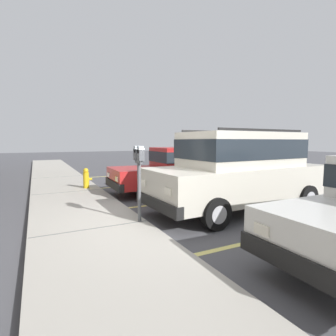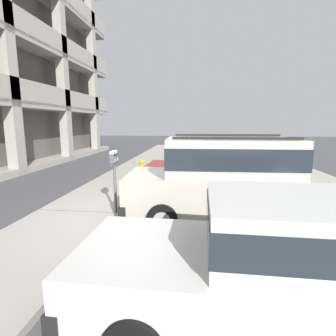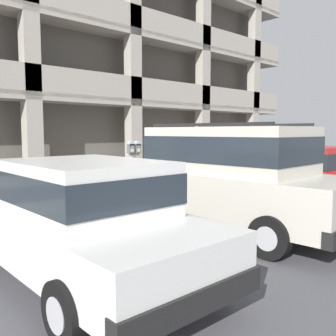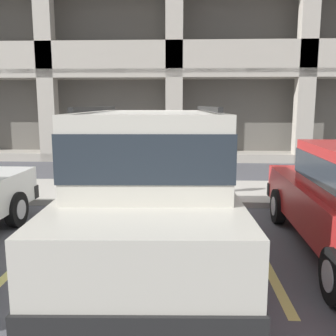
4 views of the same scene
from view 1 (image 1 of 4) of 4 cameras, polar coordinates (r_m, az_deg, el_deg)
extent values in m
cube|color=#4C4C51|center=(5.67, -2.65, -12.75)|extent=(80.00, 80.00, 0.10)
cube|color=#ADA89E|center=(5.26, -16.02, -13.20)|extent=(40.00, 2.20, 0.12)
cube|color=#606060|center=(5.25, -16.04, -12.56)|extent=(0.03, 2.16, 0.00)
cube|color=#606060|center=(9.09, -20.87, -4.88)|extent=(0.03, 2.16, 0.00)
cube|color=#606060|center=(13.03, -22.77, -1.79)|extent=(0.03, 2.16, 0.00)
cube|color=#DBD16B|center=(5.18, 20.07, -14.31)|extent=(0.12, 4.80, 0.01)
cube|color=#DBD16B|center=(7.65, 1.96, -7.40)|extent=(0.12, 4.80, 0.01)
cube|color=#DBD16B|center=(10.54, -6.58, -3.75)|extent=(0.12, 4.80, 0.01)
cube|color=#DBD16B|center=(13.58, -11.34, -1.66)|extent=(0.12, 4.80, 0.01)
cube|color=beige|center=(6.87, 15.10, -2.96)|extent=(2.01, 4.77, 0.80)
cube|color=beige|center=(6.83, 15.58, 3.90)|extent=(1.73, 2.97, 0.84)
cube|color=#232B33|center=(6.83, 15.59, 4.07)|extent=(1.75, 3.00, 0.46)
cube|color=black|center=(5.59, -2.41, -7.69)|extent=(1.88, 0.23, 0.24)
cube|color=black|center=(8.66, 26.10, -3.42)|extent=(1.88, 0.23, 0.24)
cube|color=silver|center=(6.00, -5.30, -3.26)|extent=(0.24, 0.04, 0.14)
cube|color=silver|center=(4.99, 0.01, -5.10)|extent=(0.24, 0.04, 0.14)
cylinder|color=black|center=(6.78, 0.63, -6.30)|extent=(0.22, 0.67, 0.66)
cylinder|color=#B2B2B7|center=(6.78, 0.63, -6.30)|extent=(0.23, 0.37, 0.36)
cylinder|color=black|center=(5.34, 10.42, -9.77)|extent=(0.22, 0.67, 0.66)
cylinder|color=#B2B2B7|center=(5.34, 10.42, -9.77)|extent=(0.23, 0.37, 0.36)
cylinder|color=black|center=(8.58, 17.83, -4.00)|extent=(0.22, 0.67, 0.66)
cylinder|color=#B2B2B7|center=(8.58, 17.83, -4.00)|extent=(0.23, 0.37, 0.36)
cylinder|color=black|center=(7.49, 27.99, -5.82)|extent=(0.22, 0.67, 0.66)
cylinder|color=#B2B2B7|center=(7.49, 27.99, -5.82)|extent=(0.23, 0.37, 0.36)
cube|color=black|center=(7.33, 11.87, 7.71)|extent=(0.15, 2.62, 0.05)
cube|color=black|center=(6.36, 20.10, 7.77)|extent=(0.15, 2.62, 0.05)
cube|color=black|center=(3.36, 26.98, -18.31)|extent=(1.74, 0.19, 0.24)
cube|color=silver|center=(3.56, 19.72, -12.52)|extent=(0.24, 0.03, 0.14)
cylinder|color=black|center=(4.47, 24.47, -13.76)|extent=(0.17, 0.60, 0.60)
cylinder|color=#B2B2B7|center=(4.47, 24.47, -13.76)|extent=(0.19, 0.33, 0.33)
cube|color=red|center=(9.06, 1.71, -1.47)|extent=(1.81, 4.44, 0.60)
cube|color=red|center=(9.14, 3.39, 2.49)|extent=(1.55, 2.02, 0.64)
cube|color=#232B33|center=(9.14, 3.39, 2.59)|extent=(1.57, 2.04, 0.35)
cube|color=black|center=(8.34, -11.65, -3.49)|extent=(1.74, 0.21, 0.24)
cube|color=black|center=(10.24, 12.52, -1.77)|extent=(1.74, 0.21, 0.24)
cube|color=silver|center=(8.80, -12.82, -1.45)|extent=(0.24, 0.04, 0.14)
cube|color=silver|center=(7.78, -11.12, -2.36)|extent=(0.24, 0.04, 0.14)
cylinder|color=black|center=(9.36, -8.12, -3.15)|extent=(0.18, 0.60, 0.60)
cylinder|color=#B2B2B7|center=(9.36, -8.12, -3.15)|extent=(0.19, 0.33, 0.33)
cylinder|color=black|center=(7.81, -4.45, -4.92)|extent=(0.18, 0.60, 0.60)
cylinder|color=#B2B2B7|center=(7.81, -4.45, -4.92)|extent=(0.19, 0.33, 0.33)
cylinder|color=black|center=(10.49, 6.26, -2.15)|extent=(0.18, 0.60, 0.60)
cylinder|color=#B2B2B7|center=(10.49, 6.26, -2.15)|extent=(0.19, 0.33, 0.33)
cylinder|color=black|center=(9.13, 11.77, -3.45)|extent=(0.18, 0.60, 0.60)
cylinder|color=#B2B2B7|center=(9.13, 11.77, -3.45)|extent=(0.19, 0.33, 0.33)
cylinder|color=#595B60|center=(5.38, -6.28, -5.36)|extent=(0.07, 0.07, 1.19)
cube|color=#595B60|center=(5.29, -6.36, 1.31)|extent=(0.28, 0.06, 0.06)
cube|color=#515459|center=(5.19, -5.99, 2.77)|extent=(0.15, 0.11, 0.22)
cylinder|color=#8C99A3|center=(5.19, -6.00, 3.98)|extent=(0.15, 0.11, 0.15)
cube|color=#B7B293|center=(5.21, -5.38, 2.37)|extent=(0.08, 0.01, 0.08)
cube|color=#515459|center=(5.38, -6.75, 2.87)|extent=(0.15, 0.11, 0.22)
cylinder|color=#8C99A3|center=(5.37, -6.77, 4.04)|extent=(0.15, 0.11, 0.15)
cube|color=#B7B293|center=(5.40, -6.16, 2.48)|extent=(0.08, 0.01, 0.08)
cylinder|color=gold|center=(9.62, -17.40, -2.54)|extent=(0.20, 0.20, 0.55)
sphere|color=gold|center=(9.58, -17.46, -0.56)|extent=(0.18, 0.18, 0.18)
cylinder|color=gold|center=(9.64, -16.52, -2.33)|extent=(0.08, 0.10, 0.08)
cylinder|color=gold|center=(9.76, -17.55, -2.27)|extent=(0.10, 0.07, 0.07)
camera|label=2|loc=(4.06, 79.93, 9.07)|focal=28.00mm
camera|label=3|loc=(8.98, 67.10, 3.11)|focal=40.00mm
camera|label=4|loc=(10.83, 33.11, 6.52)|focal=40.00mm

